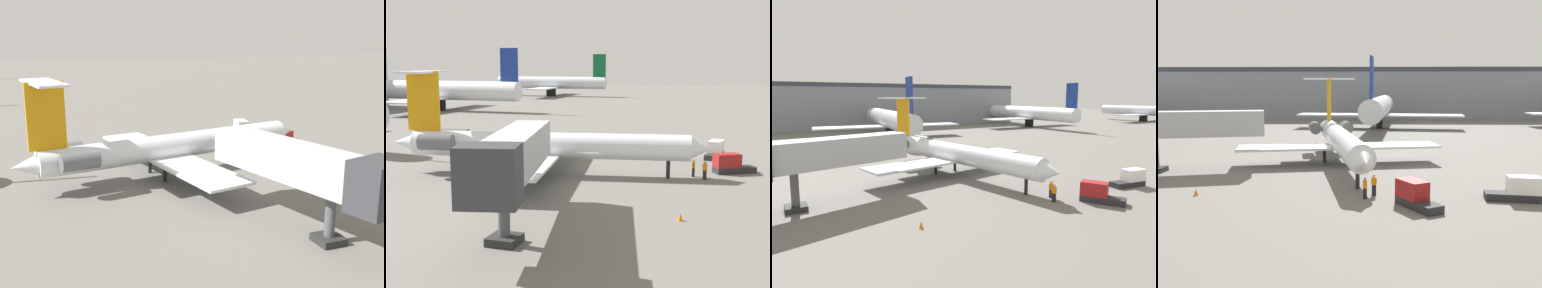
{
  "view_description": "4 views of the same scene",
  "coord_description": "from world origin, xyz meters",
  "views": [
    {
      "loc": [
        -42.97,
        18.37,
        13.7
      ],
      "look_at": [
        -2.99,
        2.97,
        3.5
      ],
      "focal_mm": 44.08,
      "sensor_mm": 36.0,
      "label": 1
    },
    {
      "loc": [
        -45.61,
        -13.67,
        10.58
      ],
      "look_at": [
        0.76,
        1.32,
        2.89
      ],
      "focal_mm": 48.43,
      "sensor_mm": 36.0,
      "label": 2
    },
    {
      "loc": [
        -21.33,
        -32.56,
        9.97
      ],
      "look_at": [
        0.82,
        3.99,
        3.9
      ],
      "focal_mm": 31.64,
      "sensor_mm": 36.0,
      "label": 3
    },
    {
      "loc": [
        1.8,
        -42.51,
        8.55
      ],
      "look_at": [
        0.52,
        2.52,
        2.53
      ],
      "focal_mm": 39.82,
      "sensor_mm": 36.0,
      "label": 4
    }
  ],
  "objects": [
    {
      "name": "regional_jet",
      "position": [
        -0.77,
        4.95,
        2.96
      ],
      "size": [
        22.81,
        30.43,
        9.78
      ],
      "color": "silver",
      "rests_on": "ground_plane"
    },
    {
      "name": "baggage_tug_trailing",
      "position": [
        5.61,
        -12.6,
        0.84
      ],
      "size": [
        3.17,
        4.18,
        1.9
      ],
      "color": "#262628",
      "rests_on": "ground_plane"
    },
    {
      "name": "parked_airliner_east_end",
      "position": [
        109.3,
        45.19,
        4.17
      ],
      "size": [
        30.1,
        35.67,
        13.14
      ],
      "color": "silver",
      "rests_on": "ground_plane"
    },
    {
      "name": "ground_crew_loader",
      "position": [
        2.77,
        -9.37,
        0.86
      ],
      "size": [
        0.43,
        0.31,
        1.69
      ],
      "color": "black",
      "rests_on": "ground_plane"
    },
    {
      "name": "ground_plane",
      "position": [
        0.0,
        0.0,
        -0.05
      ],
      "size": [
        400.0,
        400.0,
        0.1
      ],
      "primitive_type": "cube",
      "color": "#66635E"
    },
    {
      "name": "traffic_cone_near",
      "position": [
        -11.39,
        -9.87,
        0.28
      ],
      "size": [
        0.36,
        0.36,
        0.55
      ],
      "color": "orange",
      "rests_on": "ground_plane"
    },
    {
      "name": "ground_crew_marshaller",
      "position": [
        2.04,
        -10.46,
        0.86
      ],
      "size": [
        0.34,
        0.45,
        1.69
      ],
      "color": "black",
      "rests_on": "ground_plane"
    },
    {
      "name": "parked_airliner_east_mid",
      "position": [
        54.69,
        51.24,
        4.4
      ],
      "size": [
        32.8,
        39.02,
        13.61
      ],
      "color": "silver",
      "rests_on": "ground_plane"
    },
    {
      "name": "jet_bridge",
      "position": [
        -17.0,
        -0.06,
        4.73
      ],
      "size": [
        15.6,
        6.37,
        6.43
      ],
      "color": "#ADADB2",
      "rests_on": "ground_plane"
    },
    {
      "name": "baggage_tug_lead",
      "position": [
        13.66,
        -10.74,
        0.84
      ],
      "size": [
        4.17,
        2.0,
        1.9
      ],
      "color": "#262628",
      "rests_on": "ground_plane"
    }
  ]
}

